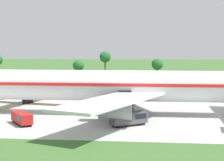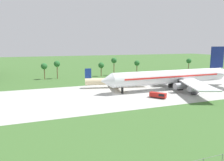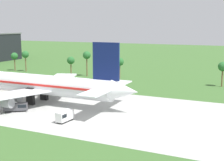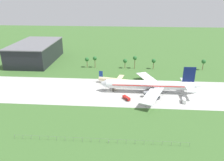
{
  "view_description": "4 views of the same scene",
  "coord_description": "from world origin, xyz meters",
  "px_view_note": "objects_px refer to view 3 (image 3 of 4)",
  "views": [
    {
      "loc": [
        34.26,
        -77.6,
        13.53
      ],
      "look_at": [
        25.75,
        0.11,
        6.63
      ],
      "focal_mm": 65.0,
      "sensor_mm": 36.0,
      "label": 1
    },
    {
      "loc": [
        -32.86,
        -79.45,
        19.81
      ],
      "look_at": [
        -2.16,
        0.11,
        5.63
      ],
      "focal_mm": 35.0,
      "sensor_mm": 36.0,
      "label": 2
    },
    {
      "loc": [
        88.16,
        -74.59,
        23.31
      ],
      "look_at": [
        53.65,
        0.11,
        8.61
      ],
      "focal_mm": 50.0,
      "sensor_mm": 36.0,
      "label": 3
    },
    {
      "loc": [
        11.43,
        -135.66,
        63.69
      ],
      "look_at": [
        1.24,
        5.0,
        6.0
      ],
      "focal_mm": 35.0,
      "sensor_mm": 36.0,
      "label": 4
    }
  ],
  "objects_px": {
    "regional_aircraft": "(7,80)",
    "catering_van": "(16,107)",
    "fuel_truck": "(64,116)",
    "jet_airliner": "(34,84)"
  },
  "relations": [
    {
      "from": "regional_aircraft",
      "to": "catering_van",
      "type": "bearing_deg",
      "value": -42.64
    },
    {
      "from": "fuel_truck",
      "to": "catering_van",
      "type": "distance_m",
      "value": 17.22
    },
    {
      "from": "jet_airliner",
      "to": "regional_aircraft",
      "type": "relative_size",
      "value": 2.37
    },
    {
      "from": "regional_aircraft",
      "to": "catering_van",
      "type": "distance_m",
      "value": 34.4
    },
    {
      "from": "jet_airliner",
      "to": "catering_van",
      "type": "distance_m",
      "value": 11.98
    },
    {
      "from": "fuel_truck",
      "to": "catering_van",
      "type": "relative_size",
      "value": 0.8
    },
    {
      "from": "regional_aircraft",
      "to": "fuel_truck",
      "type": "xyz_separation_m",
      "value": [
        42.33,
        -25.63,
        -1.55
      ]
    },
    {
      "from": "catering_van",
      "to": "fuel_truck",
      "type": "bearing_deg",
      "value": -7.87
    },
    {
      "from": "jet_airliner",
      "to": "catering_van",
      "type": "height_order",
      "value": "jet_airliner"
    },
    {
      "from": "regional_aircraft",
      "to": "catering_van",
      "type": "relative_size",
      "value": 4.54
    }
  ]
}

